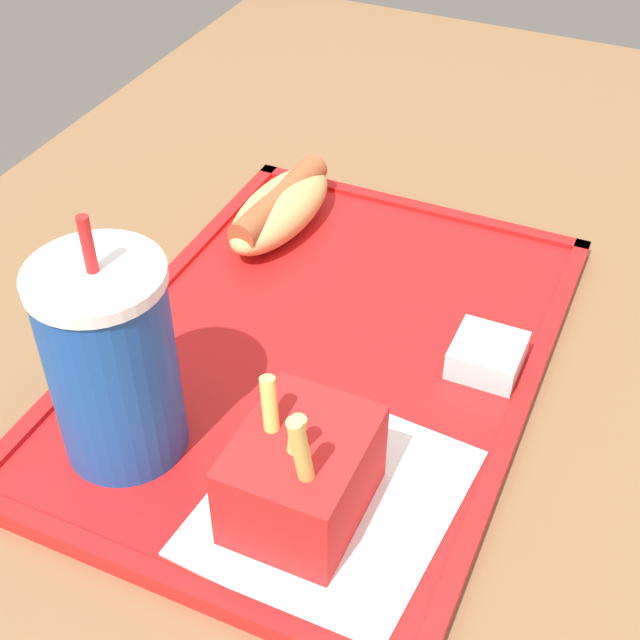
{
  "coord_description": "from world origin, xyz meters",
  "views": [
    {
      "loc": [
        -0.45,
        -0.16,
        1.16
      ],
      "look_at": [
        -0.03,
        0.03,
        0.76
      ],
      "focal_mm": 50.0,
      "sensor_mm": 36.0,
      "label": 1
    }
  ],
  "objects_px": {
    "hot_dog_far": "(280,208)",
    "sauce_cup_mayo": "(487,354)",
    "soda_cup": "(112,362)",
    "fries_carton": "(302,475)"
  },
  "relations": [
    {
      "from": "hot_dog_far",
      "to": "sauce_cup_mayo",
      "type": "bearing_deg",
      "value": -114.28
    },
    {
      "from": "sauce_cup_mayo",
      "to": "soda_cup",
      "type": "bearing_deg",
      "value": 130.36
    },
    {
      "from": "fries_carton",
      "to": "sauce_cup_mayo",
      "type": "bearing_deg",
      "value": -21.34
    },
    {
      "from": "soda_cup",
      "to": "fries_carton",
      "type": "bearing_deg",
      "value": -91.71
    },
    {
      "from": "soda_cup",
      "to": "hot_dog_far",
      "type": "xyz_separation_m",
      "value": [
        0.25,
        0.02,
        -0.05
      ]
    },
    {
      "from": "soda_cup",
      "to": "sauce_cup_mayo",
      "type": "bearing_deg",
      "value": -49.64
    },
    {
      "from": "soda_cup",
      "to": "sauce_cup_mayo",
      "type": "relative_size",
      "value": 3.62
    },
    {
      "from": "soda_cup",
      "to": "sauce_cup_mayo",
      "type": "xyz_separation_m",
      "value": [
        0.16,
        -0.19,
        -0.06
      ]
    },
    {
      "from": "fries_carton",
      "to": "hot_dog_far",
      "type": "bearing_deg",
      "value": 28.67
    },
    {
      "from": "sauce_cup_mayo",
      "to": "fries_carton",
      "type": "bearing_deg",
      "value": 158.66
    }
  ]
}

